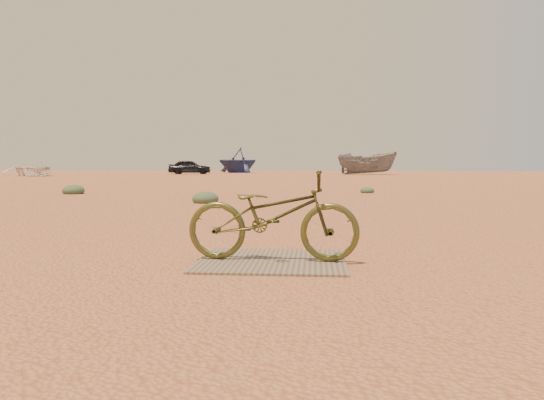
# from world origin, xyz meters

# --- Properties ---
(ground) EXTENTS (120.00, 120.00, 0.00)m
(ground) POSITION_xyz_m (0.00, 0.00, 0.00)
(ground) COLOR #BD7D4D
(ground) RESTS_ON ground
(plywood_board) EXTENTS (1.42, 1.31, 0.02)m
(plywood_board) POSITION_xyz_m (0.42, 0.27, 0.01)
(plywood_board) COLOR #7B6D54
(plywood_board) RESTS_ON ground
(bicycle) EXTENTS (1.68, 0.65, 0.87)m
(bicycle) POSITION_xyz_m (0.43, 0.25, 0.46)
(bicycle) COLOR #4C4D20
(bicycle) RESTS_ON plywood_board
(car) EXTENTS (3.69, 1.68, 1.23)m
(car) POSITION_xyz_m (-10.01, 40.24, 0.61)
(car) COLOR black
(car) RESTS_ON ground
(boat_near_left) EXTENTS (6.09, 6.22, 1.05)m
(boat_near_left) POSITION_xyz_m (-20.24, 33.17, 0.53)
(boat_near_left) COLOR white
(boat_near_left) RESTS_ON ground
(boat_far_left) EXTENTS (6.19, 6.27, 2.50)m
(boat_far_left) POSITION_xyz_m (-6.86, 47.40, 1.25)
(boat_far_left) COLOR navy
(boat_far_left) RESTS_ON ground
(boat_mid_right) EXTENTS (5.10, 2.53, 1.89)m
(boat_mid_right) POSITION_xyz_m (5.11, 40.04, 0.94)
(boat_mid_right) COLOR slate
(boat_mid_right) RESTS_ON ground
(kale_a) EXTENTS (0.64, 0.64, 0.35)m
(kale_a) POSITION_xyz_m (-1.81, 7.75, 0.00)
(kale_a) COLOR #476243
(kale_a) RESTS_ON ground
(kale_b) EXTENTS (0.45, 0.45, 0.25)m
(kale_b) POSITION_xyz_m (2.49, 12.41, 0.00)
(kale_b) COLOR #476243
(kale_b) RESTS_ON ground
(kale_c) EXTENTS (0.67, 0.67, 0.37)m
(kale_c) POSITION_xyz_m (-6.69, 11.10, 0.00)
(kale_c) COLOR #476243
(kale_c) RESTS_ON ground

